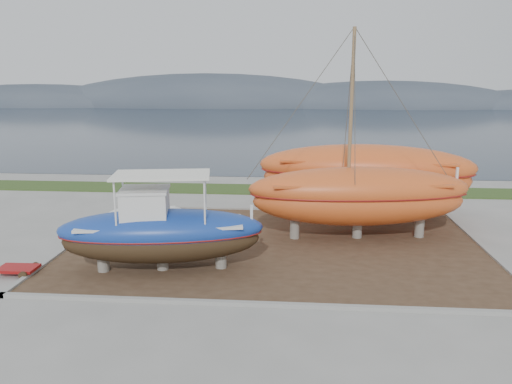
# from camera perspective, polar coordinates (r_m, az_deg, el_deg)

# --- Properties ---
(ground) EXTENTS (140.00, 140.00, 0.00)m
(ground) POSITION_cam_1_polar(r_m,az_deg,el_deg) (18.68, 1.72, -10.18)
(ground) COLOR gray
(ground) RESTS_ON ground
(dirt_patch) EXTENTS (18.00, 12.00, 0.06)m
(dirt_patch) POSITION_cam_1_polar(r_m,az_deg,el_deg) (22.40, 2.25, -6.13)
(dirt_patch) COLOR #422D1E
(dirt_patch) RESTS_ON ground
(curb_frame) EXTENTS (18.60, 12.60, 0.15)m
(curb_frame) POSITION_cam_1_polar(r_m,az_deg,el_deg) (22.39, 2.25, -6.03)
(curb_frame) COLOR gray
(curb_frame) RESTS_ON ground
(grass_strip) EXTENTS (44.00, 3.00, 0.08)m
(grass_strip) POSITION_cam_1_polar(r_m,az_deg,el_deg) (33.48, 3.09, 0.25)
(grass_strip) COLOR #284219
(grass_strip) RESTS_ON ground
(sea) EXTENTS (260.00, 100.00, 0.04)m
(sea) POSITION_cam_1_polar(r_m,az_deg,el_deg) (87.49, 4.12, 7.94)
(sea) COLOR #1A2635
(sea) RESTS_ON ground
(mountain_ridge) EXTENTS (200.00, 36.00, 20.00)m
(mountain_ridge) POSITION_cam_1_polar(r_m,az_deg,el_deg) (142.37, 4.36, 9.78)
(mountain_ridge) COLOR #333D49
(mountain_ridge) RESTS_ON ground
(blue_caique) EXTENTS (8.12, 3.68, 3.77)m
(blue_caique) POSITION_cam_1_polar(r_m,az_deg,el_deg) (19.37, -10.80, -3.46)
(blue_caique) COLOR #183B97
(blue_caique) RESTS_ON dirt_patch
(white_dinghy) EXTENTS (3.99, 2.43, 1.12)m
(white_dinghy) POSITION_cam_1_polar(r_m,az_deg,el_deg) (25.16, -12.48, -2.90)
(white_dinghy) COLOR silver
(white_dinghy) RESTS_ON dirt_patch
(orange_sailboat) EXTENTS (10.43, 4.13, 9.42)m
(orange_sailboat) POSITION_cam_1_polar(r_m,az_deg,el_deg) (22.92, 11.97, 6.19)
(orange_sailboat) COLOR #D05420
(orange_sailboat) RESTS_ON dirt_patch
(orange_bare_hull) EXTENTS (11.64, 4.19, 3.75)m
(orange_bare_hull) POSITION_cam_1_polar(r_m,az_deg,el_deg) (27.40, 12.36, 1.21)
(orange_bare_hull) COLOR #D05420
(orange_bare_hull) RESTS_ON dirt_patch
(red_trailer) EXTENTS (2.15, 1.11, 0.30)m
(red_trailer) POSITION_cam_1_polar(r_m,az_deg,el_deg) (21.27, -25.54, -8.13)
(red_trailer) COLOR #A11212
(red_trailer) RESTS_ON ground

